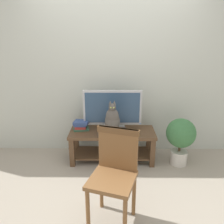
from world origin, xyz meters
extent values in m
plane|color=gray|center=(0.00, 0.00, 0.00)|extent=(12.00, 12.00, 0.00)
cube|color=#B7BCB2|center=(0.00, 0.87, 1.40)|extent=(7.00, 0.12, 2.80)
cube|color=#513823|center=(-0.03, 0.46, 0.45)|extent=(1.25, 0.49, 0.04)
cube|color=#513823|center=(-0.60, 0.26, 0.21)|extent=(0.07, 0.07, 0.42)
cube|color=#513823|center=(0.55, 0.26, 0.21)|extent=(0.07, 0.07, 0.42)
cube|color=#513823|center=(-0.60, 0.65, 0.21)|extent=(0.07, 0.07, 0.42)
cube|color=#513823|center=(0.55, 0.65, 0.21)|extent=(0.07, 0.07, 0.42)
cube|color=#513823|center=(-0.03, 0.46, 0.10)|extent=(1.15, 0.41, 0.02)
cube|color=#B7B7BC|center=(-0.03, 0.53, 0.48)|extent=(0.37, 0.20, 0.03)
cube|color=#B7B7BC|center=(-0.03, 0.53, 0.53)|extent=(0.06, 0.04, 0.06)
cube|color=#B7B7BC|center=(-0.03, 0.53, 0.81)|extent=(0.85, 0.05, 0.51)
cube|color=navy|center=(-0.03, 0.50, 0.81)|extent=(0.79, 0.01, 0.45)
sphere|color=#2672F2|center=(0.38, 0.50, 0.57)|extent=(0.01, 0.01, 0.01)
cube|color=#2D2D30|center=(-0.03, 0.35, 0.50)|extent=(0.40, 0.26, 0.06)
cube|color=black|center=(-0.03, 0.22, 0.50)|extent=(0.24, 0.01, 0.03)
ellipsoid|color=#514C47|center=(-0.03, 0.35, 0.66)|extent=(0.21, 0.26, 0.27)
ellipsoid|color=#514C47|center=(-0.03, 0.32, 0.74)|extent=(0.18, 0.17, 0.24)
sphere|color=#514C47|center=(-0.03, 0.31, 0.88)|extent=(0.10, 0.10, 0.10)
cone|color=#514C47|center=(-0.05, 0.31, 0.95)|extent=(0.05, 0.05, 0.06)
cone|color=#514C47|center=(0.00, 0.31, 0.95)|extent=(0.05, 0.05, 0.06)
sphere|color=#B2C64C|center=(-0.05, 0.26, 0.89)|extent=(0.02, 0.02, 0.02)
sphere|color=#B2C64C|center=(-0.01, 0.26, 0.89)|extent=(0.02, 0.02, 0.02)
cylinder|color=#514C47|center=(0.04, 0.26, 0.55)|extent=(0.07, 0.21, 0.04)
cylinder|color=brown|center=(-0.24, -0.91, 0.24)|extent=(0.04, 0.04, 0.48)
cylinder|color=brown|center=(0.10, -1.01, 0.24)|extent=(0.04, 0.04, 0.48)
cylinder|color=brown|center=(-0.14, -0.56, 0.24)|extent=(0.04, 0.04, 0.48)
cylinder|color=brown|center=(0.21, -0.67, 0.24)|extent=(0.04, 0.04, 0.48)
cube|color=brown|center=(-0.02, -0.79, 0.50)|extent=(0.52, 0.52, 0.04)
cube|color=brown|center=(0.04, -0.61, 0.74)|extent=(0.39, 0.15, 0.44)
cube|color=brown|center=(0.04, -0.61, 0.93)|extent=(0.41, 0.17, 0.06)
cube|color=#38664C|center=(-0.49, 0.50, 0.48)|extent=(0.25, 0.18, 0.03)
cube|color=#B2332D|center=(-0.50, 0.49, 0.52)|extent=(0.17, 0.14, 0.04)
cube|color=#33477A|center=(-0.50, 0.50, 0.55)|extent=(0.18, 0.16, 0.02)
cube|color=#33477A|center=(-0.49, 0.50, 0.59)|extent=(0.24, 0.20, 0.04)
cylinder|color=beige|center=(0.95, 0.34, 0.10)|extent=(0.24, 0.24, 0.21)
cylinder|color=#332319|center=(0.95, 0.34, 0.20)|extent=(0.22, 0.22, 0.02)
cylinder|color=#4C3823|center=(0.95, 0.34, 0.27)|extent=(0.04, 0.04, 0.12)
sphere|color=#386B3D|center=(0.95, 0.34, 0.49)|extent=(0.42, 0.42, 0.42)
camera|label=1|loc=(0.00, -2.60, 1.78)|focal=36.14mm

